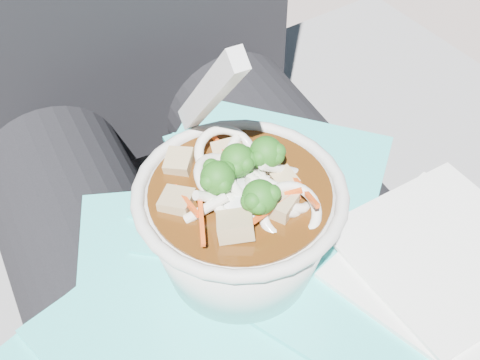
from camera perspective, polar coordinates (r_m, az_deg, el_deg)
name	(u,v)px	position (r m, az deg, el deg)	size (l,w,h in m)	color
stone_ledge	(189,344)	(0.91, -4.38, -13.78)	(1.00, 0.50, 0.47)	slate
lap	(239,296)	(0.58, -0.07, -9.91)	(0.34, 0.48, 0.14)	black
person_body	(194,207)	(0.61, -3.91, -2.30)	(0.34, 0.94, 1.01)	black
plastic_bag	(254,265)	(0.49, 1.22, -7.25)	(0.38, 0.39, 0.02)	#31CCC9
napkins	(450,264)	(0.50, 17.52, -6.82)	(0.18, 0.18, 0.01)	white
udon_bowl	(240,218)	(0.44, 0.04, -3.29)	(0.15, 0.15, 0.19)	silver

